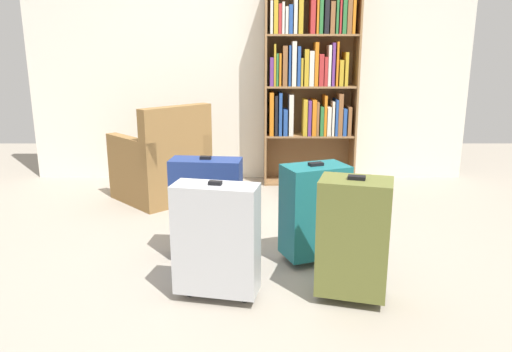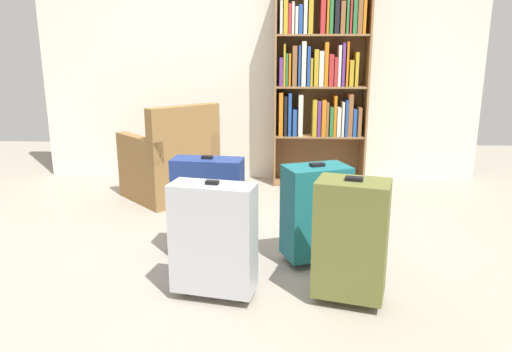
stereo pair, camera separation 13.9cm
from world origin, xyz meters
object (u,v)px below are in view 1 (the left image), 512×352
Objects in this scene: storage_box at (316,182)px; suitcase_olive at (356,237)px; bookshelf at (312,76)px; mug at (224,195)px; suitcase_silver at (218,239)px; armchair at (165,166)px; suitcase_teal at (316,211)px; suitcase_navy_blue at (209,206)px.

suitcase_olive is at bearing -90.61° from storage_box.
bookshelf reaches higher than mug.
bookshelf reaches higher than suitcase_silver.
suitcase_silver is at bearing -71.26° from armchair.
bookshelf is 2.15m from suitcase_teal.
mug is at bearing -142.96° from bookshelf.
armchair is 1.45m from suitcase_navy_blue.
armchair is 1.88m from suitcase_teal.
mug is 0.17× the size of suitcase_silver.
armchair reaches higher than mug.
mug is 2.09m from suitcase_olive.
suitcase_olive is at bearing -33.67° from suitcase_navy_blue.
suitcase_navy_blue is at bearing -90.58° from mug.
suitcase_teal is at bearing -47.95° from armchair.
suitcase_navy_blue is at bearing 100.70° from suitcase_silver.
suitcase_teal is (-0.18, -1.55, 0.23)m from storage_box.
suitcase_olive reaches higher than mug.
mug is at bearing -5.10° from armchair.
suitcase_silver is at bearing -87.08° from mug.
mug is 1.55m from suitcase_teal.
suitcase_olive is (-0.01, -2.53, -0.73)m from bookshelf.
armchair is 1.46× the size of suitcase_teal.
suitcase_teal is (1.26, -1.40, 0.04)m from armchair.
suitcase_silver reaches higher than suitcase_teal.
suitcase_silver is at bearing -106.97° from bookshelf.
suitcase_silver is at bearing -139.21° from suitcase_teal.
armchair reaches higher than suitcase_silver.
suitcase_navy_blue is (-0.90, -1.50, 0.24)m from storage_box.
suitcase_silver is (0.10, -1.87, 0.32)m from mug.
suitcase_navy_blue is 1.02× the size of suitcase_silver.
mug is at bearing 89.42° from suitcase_navy_blue.
suitcase_teal is (-0.16, -2.00, -0.76)m from bookshelf.
suitcase_silver is (-0.77, -2.53, -0.75)m from bookshelf.
mug is 0.25× the size of storage_box.
armchair is at bearing 132.05° from suitcase_teal.
storage_box is 0.72× the size of suitcase_teal.
armchair is 2.40m from suitcase_olive.
bookshelf reaches higher than suitcase_teal.
storage_box is 0.68× the size of suitcase_navy_blue.
bookshelf is at bearing 23.01° from armchair.
mug is 0.91m from storage_box.
suitcase_olive reaches higher than suitcase_teal.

